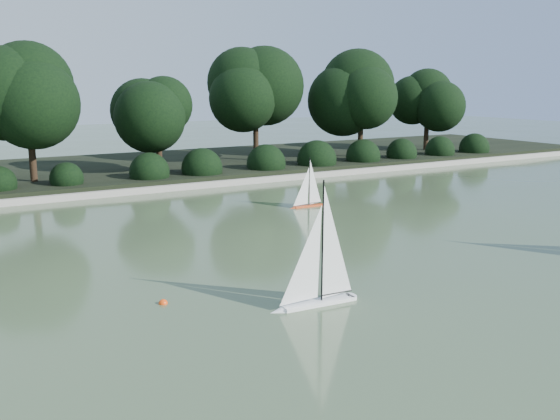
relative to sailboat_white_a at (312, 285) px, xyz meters
name	(u,v)px	position (x,y,z in m)	size (l,w,h in m)	color
ground	(337,271)	(1.29, 1.18, -0.30)	(80.00, 80.00, 0.00)	#3D4F2F
pond_coping	(156,189)	(1.29, 10.18, -0.21)	(40.00, 0.35, 0.18)	gray
far_bank	(116,170)	(1.29, 14.18, -0.15)	(40.00, 8.00, 0.30)	black
tree_line	(163,98)	(2.52, 12.62, 2.34)	(26.31, 3.93, 4.39)	black
shrub_hedge	(145,173)	(1.29, 11.08, 0.15)	(29.10, 1.10, 1.10)	black
sailboat_white_a	(312,285)	(0.00, 0.00, 0.00)	(1.41, 0.31, 1.92)	white
sailboat_orange	(306,199)	(3.83, 6.09, -0.09)	(0.98, 0.18, 1.35)	#D84B20
race_buoy	(163,304)	(-1.80, 1.16, -0.30)	(0.13, 0.13, 0.13)	#FB450D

